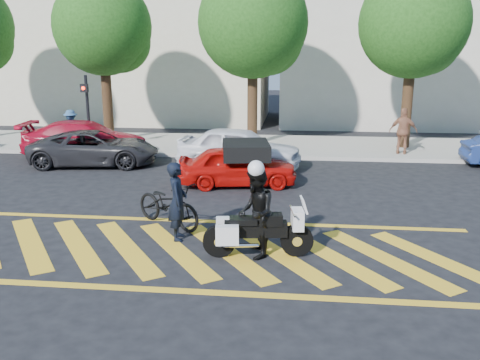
# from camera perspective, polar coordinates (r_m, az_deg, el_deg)

# --- Properties ---
(ground) EXTENTS (90.00, 90.00, 0.00)m
(ground) POSITION_cam_1_polar(r_m,az_deg,el_deg) (11.00, -4.11, -7.91)
(ground) COLOR black
(ground) RESTS_ON ground
(sidewalk) EXTENTS (60.00, 5.00, 0.15)m
(sidewalk) POSITION_cam_1_polar(r_m,az_deg,el_deg) (22.46, 1.37, 3.90)
(sidewalk) COLOR #9E998E
(sidewalk) RESTS_ON ground
(crosswalk) EXTENTS (12.33, 4.00, 0.01)m
(crosswalk) POSITION_cam_1_polar(r_m,az_deg,el_deg) (11.00, -4.31, -7.88)
(crosswalk) COLOR gold
(crosswalk) RESTS_ON ground
(building_left) EXTENTS (16.00, 8.00, 10.00)m
(building_left) POSITION_cam_1_polar(r_m,az_deg,el_deg) (32.55, -11.83, 15.58)
(building_left) COLOR beige
(building_left) RESTS_ON ground
(building_right) EXTENTS (16.00, 8.00, 11.00)m
(building_right) POSITION_cam_1_polar(r_m,az_deg,el_deg) (31.83, 20.01, 15.97)
(building_right) COLOR beige
(building_right) RESTS_ON ground
(tree_left) EXTENTS (4.20, 4.20, 7.26)m
(tree_left) POSITION_cam_1_polar(r_m,az_deg,el_deg) (23.57, -14.80, 15.96)
(tree_left) COLOR black
(tree_left) RESTS_ON ground
(tree_center) EXTENTS (4.60, 4.60, 7.56)m
(tree_center) POSITION_cam_1_polar(r_m,az_deg,el_deg) (22.15, 1.81, 16.80)
(tree_center) COLOR black
(tree_center) RESTS_ON ground
(tree_right) EXTENTS (4.40, 4.40, 7.41)m
(tree_right) POSITION_cam_1_polar(r_m,az_deg,el_deg) (22.58, 19.17, 15.87)
(tree_right) COLOR black
(tree_right) RESTS_ON ground
(signal_pole) EXTENTS (0.28, 0.43, 3.20)m
(signal_pole) POSITION_cam_1_polar(r_m,az_deg,el_deg) (21.56, -16.79, 7.81)
(signal_pole) COLOR black
(signal_pole) RESTS_ON ground
(officer_bike) EXTENTS (0.53, 0.71, 1.78)m
(officer_bike) POSITION_cam_1_polar(r_m,az_deg,el_deg) (11.42, -7.04, -2.39)
(officer_bike) COLOR black
(officer_bike) RESTS_ON ground
(bicycle) EXTENTS (2.13, 1.79, 1.10)m
(bicycle) POSITION_cam_1_polar(r_m,az_deg,el_deg) (12.41, -8.07, -2.71)
(bicycle) COLOR black
(bicycle) RESTS_ON ground
(police_motorcycle) EXTENTS (2.29, 0.81, 1.01)m
(police_motorcycle) POSITION_cam_1_polar(r_m,az_deg,el_deg) (10.50, 1.85, -5.77)
(police_motorcycle) COLOR black
(police_motorcycle) RESTS_ON ground
(officer_moto) EXTENTS (0.83, 1.00, 1.88)m
(officer_moto) POSITION_cam_1_polar(r_m,az_deg,el_deg) (10.38, 1.79, -3.73)
(officer_moto) COLOR black
(officer_moto) RESTS_ON ground
(red_convertible) EXTENTS (3.90, 2.07, 1.26)m
(red_convertible) POSITION_cam_1_polar(r_m,az_deg,el_deg) (15.95, -0.28, 1.60)
(red_convertible) COLOR #BD0C08
(red_convertible) RESTS_ON ground
(parked_left) EXTENTS (5.14, 2.53, 1.44)m
(parked_left) POSITION_cam_1_polar(r_m,az_deg,el_deg) (21.20, -16.90, 4.41)
(parked_left) COLOR #AA0A21
(parked_left) RESTS_ON ground
(parked_mid_left) EXTENTS (4.86, 2.71, 1.29)m
(parked_mid_left) POSITION_cam_1_polar(r_m,az_deg,el_deg) (19.59, -16.00, 3.48)
(parked_mid_left) COLOR #232326
(parked_mid_left) RESTS_ON ground
(parked_mid_right) EXTENTS (4.62, 2.30, 1.51)m
(parked_mid_right) POSITION_cam_1_polar(r_m,az_deg,el_deg) (18.23, -0.07, 3.61)
(parked_mid_right) COLOR white
(parked_mid_right) RESTS_ON ground
(pedestrian_left) EXTENTS (1.07, 0.68, 1.58)m
(pedestrian_left) POSITION_cam_1_polar(r_m,az_deg,el_deg) (22.75, -18.40, 5.51)
(pedestrian_left) COLOR #2E547F
(pedestrian_left) RESTS_ON sidewalk
(pedestrian_right) EXTENTS (1.14, 0.68, 1.82)m
(pedestrian_right) POSITION_cam_1_polar(r_m,az_deg,el_deg) (21.10, 17.86, 5.24)
(pedestrian_right) COLOR #9C6346
(pedestrian_right) RESTS_ON sidewalk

